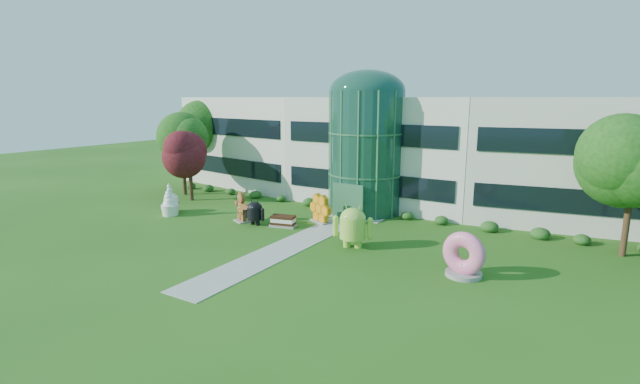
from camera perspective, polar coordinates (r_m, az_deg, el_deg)
The scene contains 14 objects.
ground at distance 28.82m, azimuth -5.07°, elevation -7.27°, with size 140.00×140.00×0.00m, color #215114.
building at distance 43.32m, azimuth 9.17°, elevation 5.27°, with size 46.00×15.00×9.30m, color beige, non-canonical shape.
atrium at distance 37.85m, azimuth 5.69°, elevation 4.85°, with size 6.00×6.00×9.80m, color #194738.
walkway at distance 30.36m, azimuth -2.81°, elevation -6.21°, with size 2.40×20.00×0.04m, color #9E9E93.
tree_red at distance 43.76m, azimuth -15.71°, elevation 2.87°, with size 4.00×4.00×6.00m, color #3F0C14, non-canonical shape.
trees_backdrop at distance 38.83m, azimuth 6.32°, elevation 3.97°, with size 52.00×8.00×8.40m, color #174210, non-canonical shape.
android_green at distance 29.08m, azimuth 4.05°, elevation -3.98°, with size 2.65×1.77×3.00m, color #9DCE42, non-canonical shape.
android_black at distance 34.55m, azimuth -8.03°, elevation -2.36°, with size 1.82×1.22×2.07m, color black, non-canonical shape.
donut at distance 25.65m, azimuth 17.39°, elevation -7.26°, with size 2.37×1.14×2.47m, color #E0557D, non-canonical shape.
gingerbread at distance 35.57m, azimuth -9.65°, elevation -1.80°, with size 2.52×0.97×2.33m, color brown, non-canonical shape.
ice_cream_sandwich at distance 33.97m, azimuth -4.56°, elevation -3.59°, with size 1.90×0.95×0.85m, color black, non-canonical shape.
honeycomb at distance 34.85m, azimuth 0.06°, elevation -2.21°, with size 2.51×0.90×1.97m, color orange, non-canonical shape.
froyo at distance 38.83m, azimuth -18.03°, elevation -0.89°, with size 1.51×1.51×2.59m, color white, non-canonical shape.
cupcake at distance 40.03m, azimuth -17.81°, elevation -1.24°, with size 1.33×1.33×1.59m, color white, non-canonical shape.
Camera 1 is at (16.34, -21.86, 9.26)m, focal length 26.00 mm.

